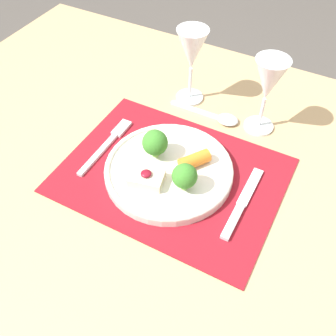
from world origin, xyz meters
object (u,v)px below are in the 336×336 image
object	(u,v)px
fork	(109,142)
spoon	(220,117)
wine_glass_far	(192,52)
dinner_plate	(168,169)
knife	(240,207)
wine_glass_near	(268,83)

from	to	relation	value
fork	spoon	size ratio (longest dim) A/B	1.08
spoon	wine_glass_far	world-z (taller)	wine_glass_far
dinner_plate	knife	bearing A→B (deg)	-3.10
wine_glass_near	spoon	bearing A→B (deg)	-168.66
fork	wine_glass_far	xyz separation A→B (m)	(0.09, 0.23, 0.12)
knife	spoon	bearing A→B (deg)	120.83
wine_glass_far	spoon	bearing A→B (deg)	-21.33
fork	spoon	xyz separation A→B (m)	(0.18, 0.19, -0.00)
wine_glass_far	wine_glass_near	bearing A→B (deg)	-6.24
spoon	wine_glass_near	bearing A→B (deg)	6.77
dinner_plate	wine_glass_near	distance (m)	0.28
knife	wine_glass_far	size ratio (longest dim) A/B	1.01
spoon	wine_glass_far	xyz separation A→B (m)	(-0.10, 0.04, 0.12)
knife	spoon	size ratio (longest dim) A/B	1.08
fork	knife	world-z (taller)	knife
spoon	wine_glass_far	distance (m)	0.16
knife	wine_glass_far	distance (m)	0.37
spoon	wine_glass_near	world-z (taller)	wine_glass_near
knife	wine_glass_near	world-z (taller)	wine_glass_near
wine_glass_near	wine_glass_far	xyz separation A→B (m)	(-0.19, 0.02, 0.01)
knife	spoon	distance (m)	0.26
dinner_plate	wine_glass_near	world-z (taller)	wine_glass_near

